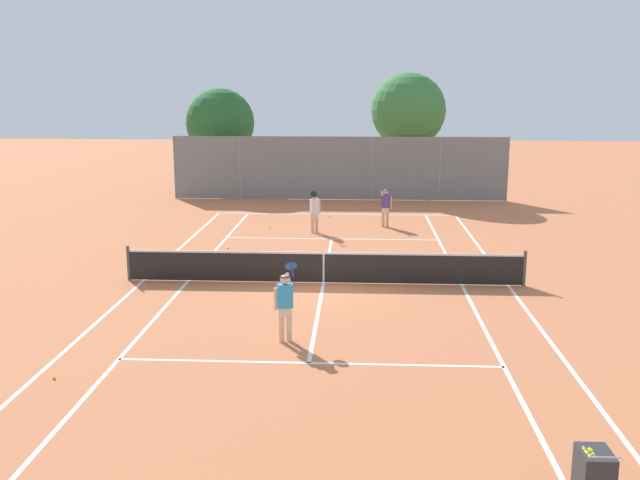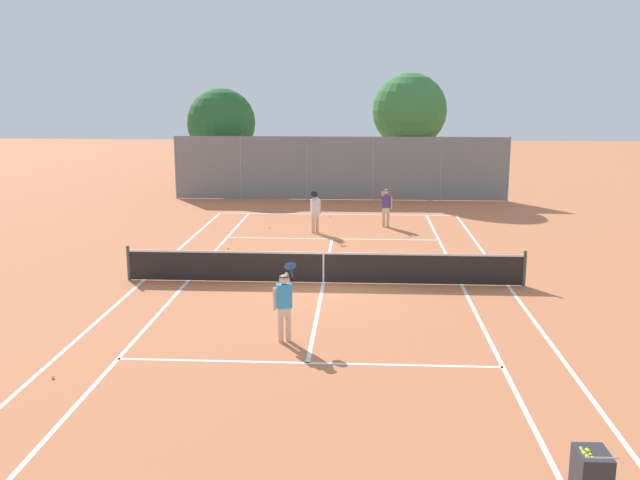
% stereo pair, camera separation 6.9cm
% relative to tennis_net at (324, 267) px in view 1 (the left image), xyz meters
% --- Properties ---
extents(ground_plane, '(120.00, 120.00, 0.00)m').
position_rel_tennis_net_xyz_m(ground_plane, '(0.00, 0.00, -0.51)').
color(ground_plane, '#C67047').
extents(court_line_markings, '(11.10, 23.90, 0.01)m').
position_rel_tennis_net_xyz_m(court_line_markings, '(0.00, 0.00, -0.51)').
color(court_line_markings, white).
rests_on(court_line_markings, ground).
extents(tennis_net, '(12.00, 0.10, 1.07)m').
position_rel_tennis_net_xyz_m(tennis_net, '(0.00, 0.00, 0.00)').
color(tennis_net, '#474C47').
rests_on(tennis_net, ground).
extents(ball_cart, '(0.50, 0.64, 0.96)m').
position_rel_tennis_net_xyz_m(ball_cart, '(4.33, -11.51, 0.02)').
color(ball_cart, '#2D2D33').
rests_on(ball_cart, ground).
extents(player_near_side, '(0.50, 0.86, 1.77)m').
position_rel_tennis_net_xyz_m(player_near_side, '(-0.64, -5.09, 0.42)').
color(player_near_side, beige).
rests_on(player_near_side, ground).
extents(player_far_left, '(0.43, 0.90, 1.77)m').
position_rel_tennis_net_xyz_m(player_far_left, '(-0.73, 7.54, 0.42)').
color(player_far_left, '#D8A884').
rests_on(player_far_left, ground).
extents(player_far_right, '(0.48, 0.47, 1.60)m').
position_rel_tennis_net_xyz_m(player_far_right, '(2.16, 8.97, 0.40)').
color(player_far_right, '#D8A884').
rests_on(player_far_right, ground).
extents(loose_tennis_ball_0, '(0.07, 0.07, 0.07)m').
position_rel_tennis_net_xyz_m(loose_tennis_ball_0, '(-5.08, -7.54, -0.48)').
color(loose_tennis_ball_0, '#D1DB33').
rests_on(loose_tennis_ball_0, ground).
extents(loose_tennis_ball_1, '(0.07, 0.07, 0.07)m').
position_rel_tennis_net_xyz_m(loose_tennis_ball_1, '(-0.99, 1.97, -0.48)').
color(loose_tennis_ball_1, '#D1DB33').
rests_on(loose_tennis_ball_1, ground).
extents(loose_tennis_ball_2, '(0.07, 0.07, 0.07)m').
position_rel_tennis_net_xyz_m(loose_tennis_ball_2, '(-3.91, 3.02, -0.48)').
color(loose_tennis_ball_2, '#D1DB33').
rests_on(loose_tennis_ball_2, ground).
extents(loose_tennis_ball_3, '(0.07, 0.07, 0.07)m').
position_rel_tennis_net_xyz_m(loose_tennis_ball_3, '(-3.72, 4.39, -0.48)').
color(loose_tennis_ball_3, '#D1DB33').
rests_on(loose_tennis_ball_3, ground).
extents(loose_tennis_ball_4, '(0.07, 0.07, 0.07)m').
position_rel_tennis_net_xyz_m(loose_tennis_ball_4, '(-0.29, 11.30, -0.48)').
color(loose_tennis_ball_4, '#D1DB33').
rests_on(loose_tennis_ball_4, ground).
extents(loose_tennis_ball_5, '(0.07, 0.07, 0.07)m').
position_rel_tennis_net_xyz_m(loose_tennis_ball_5, '(-2.71, 8.45, -0.48)').
color(loose_tennis_ball_5, '#D1DB33').
rests_on(loose_tennis_ball_5, ground).
extents(back_fence, '(17.43, 0.08, 3.32)m').
position_rel_tennis_net_xyz_m(back_fence, '(0.00, 16.31, 1.15)').
color(back_fence, gray).
rests_on(back_fence, ground).
extents(tree_behind_left, '(3.81, 3.81, 5.75)m').
position_rel_tennis_net_xyz_m(tree_behind_left, '(-6.76, 19.10, 3.25)').
color(tree_behind_left, brown).
rests_on(tree_behind_left, ground).
extents(tree_behind_right, '(3.96, 3.96, 6.56)m').
position_rel_tennis_net_xyz_m(tree_behind_right, '(3.60, 17.99, 3.94)').
color(tree_behind_right, brown).
rests_on(tree_behind_right, ground).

